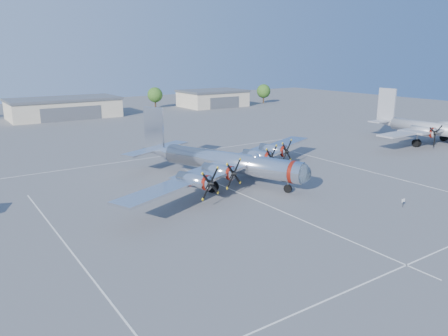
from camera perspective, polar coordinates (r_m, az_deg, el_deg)
ground at (r=53.46m, az=2.78°, el=-3.61°), size 260.00×260.00×0.00m
parking_lines at (r=52.14m, az=3.94°, el=-4.10°), size 60.00×50.08×0.01m
hangar_center at (r=127.02m, az=-20.17°, el=7.40°), size 28.60×14.60×5.40m
hangar_east at (r=146.21m, az=-1.48°, el=9.11°), size 20.60×14.60×5.40m
tree_east at (r=142.64m, az=-9.00°, el=9.41°), size 4.80×4.80×6.64m
tree_far_east at (r=156.22m, az=5.19°, el=9.97°), size 4.80×4.80×6.64m
main_bomber_b29 at (r=59.64m, az=-0.22°, el=-1.65°), size 49.41×42.29×9.21m
twin_engine_east at (r=93.86m, az=24.67°, el=3.02°), size 32.13×23.54×9.98m
info_placard at (r=53.14m, az=22.37°, el=-4.05°), size 0.53×0.06×1.00m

